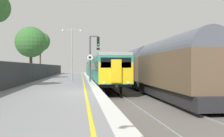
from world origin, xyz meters
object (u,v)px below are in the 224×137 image
Objects in this scene: background_tree_left at (40,42)px; background_tree_right at (30,43)px; commuter_train_at_platform at (98,68)px; speed_limit_sign at (90,65)px; freight_train_adjacent_track at (149,67)px; signal_gantry at (93,53)px; platform_lamp_mid at (72,50)px.

background_tree_right is at bearing -85.40° from background_tree_left.
commuter_train_at_platform is 15.82× the size of speed_limit_sign.
freight_train_adjacent_track reaches higher than commuter_train_at_platform.
background_tree_left reaches higher than commuter_train_at_platform.
commuter_train_at_platform is 14.00m from signal_gantry.
speed_limit_sign is (-0.38, -2.51, -1.26)m from signal_gantry.
freight_train_adjacent_track is 16.86m from background_tree_right.
platform_lamp_mid is (-3.63, -13.90, 1.96)m from commuter_train_at_platform.
commuter_train_at_platform is 16.44m from speed_limit_sign.
commuter_train_at_platform is at bearing 33.33° from background_tree_right.
commuter_train_at_platform is at bearing 83.55° from speed_limit_sign.
commuter_train_at_platform is 14.50m from platform_lamp_mid.
background_tree_right is (1.38, -17.16, -1.72)m from background_tree_left.
freight_train_adjacent_track is 9.71× the size of speed_limit_sign.
signal_gantry is 0.70× the size of background_tree_right.
platform_lamp_mid is 0.65× the size of background_tree_left.
background_tree_right is (-13.28, 9.92, 3.09)m from freight_train_adjacent_track.
speed_limit_sign is 0.40× the size of background_tree_right.
freight_train_adjacent_track is (4.00, -16.02, 0.25)m from commuter_train_at_platform.
freight_train_adjacent_track is 5.86m from speed_limit_sign.
signal_gantry is at bearing 158.07° from freight_train_adjacent_track.
background_tree_right reaches higher than speed_limit_sign.
signal_gantry is (-5.47, 2.20, 1.46)m from freight_train_adjacent_track.
signal_gantry is 1.76× the size of speed_limit_sign.
freight_train_adjacent_track is 5.51× the size of signal_gantry.
freight_train_adjacent_track is 31.17m from background_tree_left.
freight_train_adjacent_track is at bearing -15.58° from platform_lamp_mid.
background_tree_left is (-9.19, 24.88, 3.35)m from signal_gantry.
background_tree_left reaches higher than platform_lamp_mid.
platform_lamp_mid is 0.81× the size of background_tree_right.
freight_train_adjacent_track is at bearing -75.97° from commuter_train_at_platform.
platform_lamp_mid reaches higher than speed_limit_sign.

